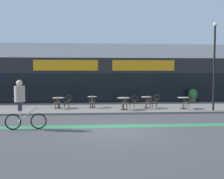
% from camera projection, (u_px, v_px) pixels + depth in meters
% --- Properties ---
extents(ground_plane, '(120.00, 120.00, 0.00)m').
position_uv_depth(ground_plane, '(116.00, 131.00, 11.22)').
color(ground_plane, '#424244').
extents(sidewalk_slab, '(40.00, 5.50, 0.12)m').
position_uv_depth(sidewalk_slab, '(107.00, 108.00, 18.43)').
color(sidewalk_slab, slate).
rests_on(sidewalk_slab, ground).
extents(storefront_facade, '(40.00, 4.06, 4.86)m').
position_uv_depth(storefront_facade, '(104.00, 74.00, 22.97)').
color(storefront_facade, silver).
rests_on(storefront_facade, ground).
extents(bike_lane_stripe, '(36.00, 0.70, 0.01)m').
position_uv_depth(bike_lane_stripe, '(114.00, 126.00, 12.23)').
color(bike_lane_stripe, '#2D844C').
rests_on(bike_lane_stripe, ground).
extents(bistro_table_0, '(0.79, 0.79, 0.71)m').
position_uv_depth(bistro_table_0, '(58.00, 100.00, 17.74)').
color(bistro_table_0, black).
rests_on(bistro_table_0, sidewalk_slab).
extents(bistro_table_1, '(0.63, 0.63, 0.76)m').
position_uv_depth(bistro_table_1, '(92.00, 100.00, 18.08)').
color(bistro_table_1, black).
rests_on(bistro_table_1, sidewalk_slab).
extents(bistro_table_2, '(0.80, 0.80, 0.78)m').
position_uv_depth(bistro_table_2, '(124.00, 101.00, 17.02)').
color(bistro_table_2, black).
rests_on(bistro_table_2, sidewalk_slab).
extents(bistro_table_3, '(0.69, 0.69, 0.77)m').
position_uv_depth(bistro_table_3, '(146.00, 100.00, 17.80)').
color(bistro_table_3, black).
rests_on(bistro_table_3, sidewalk_slab).
extents(bistro_table_4, '(0.74, 0.74, 0.75)m').
position_uv_depth(bistro_table_4, '(183.00, 101.00, 17.48)').
color(bistro_table_4, black).
rests_on(bistro_table_4, sidewalk_slab).
extents(cafe_chair_0_near, '(0.42, 0.58, 0.90)m').
position_uv_depth(cafe_chair_0_near, '(57.00, 101.00, 17.12)').
color(cafe_chair_0_near, '#4C3823').
rests_on(cafe_chair_0_near, sidewalk_slab).
extents(cafe_chair_0_side, '(0.57, 0.40, 0.90)m').
position_uv_depth(cafe_chair_0_side, '(68.00, 100.00, 17.79)').
color(cafe_chair_0_side, '#4C3823').
rests_on(cafe_chair_0_side, sidewalk_slab).
extents(cafe_chair_1_near, '(0.44, 0.60, 0.90)m').
position_uv_depth(cafe_chair_1_near, '(92.00, 101.00, 17.45)').
color(cafe_chair_1_near, '#4C3823').
rests_on(cafe_chair_1_near, sidewalk_slab).
extents(cafe_chair_2_near, '(0.42, 0.59, 0.90)m').
position_uv_depth(cafe_chair_2_near, '(125.00, 103.00, 16.40)').
color(cafe_chair_2_near, '#4C3823').
rests_on(cafe_chair_2_near, sidewalk_slab).
extents(cafe_chair_2_side, '(0.60, 0.45, 0.90)m').
position_uv_depth(cafe_chair_2_side, '(133.00, 102.00, 17.06)').
color(cafe_chair_2_side, '#4C3823').
rests_on(cafe_chair_2_side, sidewalk_slab).
extents(cafe_chair_3_near, '(0.43, 0.59, 0.90)m').
position_uv_depth(cafe_chair_3_near, '(148.00, 101.00, 17.18)').
color(cafe_chair_3_near, '#4C3823').
rests_on(cafe_chair_3_near, sidewalk_slab).
extents(cafe_chair_3_side, '(0.60, 0.45, 0.90)m').
position_uv_depth(cafe_chair_3_side, '(155.00, 100.00, 17.84)').
color(cafe_chair_3_side, '#4C3823').
rests_on(cafe_chair_3_side, sidewalk_slab).
extents(cafe_chair_4_near, '(0.45, 0.60, 0.90)m').
position_uv_depth(cafe_chair_4_near, '(187.00, 102.00, 16.86)').
color(cafe_chair_4_near, '#4C3823').
rests_on(cafe_chair_4_near, sidewalk_slab).
extents(planter_pot, '(0.73, 0.73, 1.11)m').
position_uv_depth(planter_pot, '(193.00, 95.00, 21.00)').
color(planter_pot, '#4C4C51').
rests_on(planter_pot, sidewalk_slab).
extents(lamp_post, '(0.26, 0.26, 5.53)m').
position_uv_depth(lamp_post, '(214.00, 60.00, 16.45)').
color(lamp_post, black).
rests_on(lamp_post, sidewalk_slab).
extents(cyclist_0, '(1.79, 0.55, 2.18)m').
position_uv_depth(cyclist_0, '(21.00, 101.00, 11.45)').
color(cyclist_0, black).
rests_on(cyclist_0, ground).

